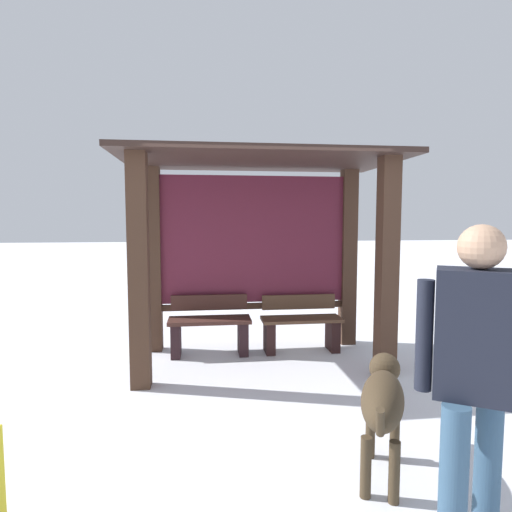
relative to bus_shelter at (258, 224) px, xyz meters
The scene contains 6 objects.
ground_plane 1.74m from the bus_shelter, 90.00° to the right, with size 60.00×60.00×0.00m, color white.
bus_shelter is the anchor object (origin of this frame).
bench_left_inside 1.51m from the bus_shelter, 164.83° to the left, with size 1.07×0.41×0.77m.
bench_center_inside 1.53m from the bus_shelter, 15.30° to the left, with size 1.07×0.39×0.74m.
person_walking 3.51m from the bus_shelter, 77.99° to the right, with size 0.56×0.43×1.75m.
dog 2.94m from the bus_shelter, 78.40° to the right, with size 0.61×1.00×0.74m.
Camera 1 is at (-0.68, -5.15, 1.77)m, focal length 29.79 mm.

